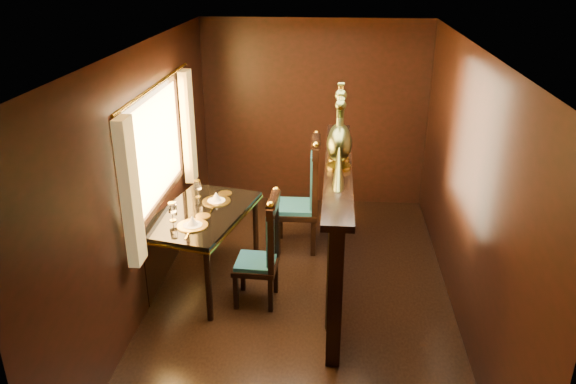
{
  "coord_description": "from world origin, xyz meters",
  "views": [
    {
      "loc": [
        0.28,
        -4.83,
        3.24
      ],
      "look_at": [
        -0.17,
        0.35,
        1.02
      ],
      "focal_mm": 35.0,
      "sensor_mm": 36.0,
      "label": 1
    }
  ],
  "objects_px": {
    "chair_left": "(267,247)",
    "chair_right": "(308,191)",
    "peacock_right": "(340,126)",
    "peacock_left": "(340,129)",
    "dining_table": "(201,218)"
  },
  "relations": [
    {
      "from": "dining_table",
      "to": "chair_right",
      "type": "height_order",
      "value": "chair_right"
    },
    {
      "from": "chair_right",
      "to": "peacock_left",
      "type": "distance_m",
      "value": 1.43
    },
    {
      "from": "chair_left",
      "to": "chair_right",
      "type": "bearing_deg",
      "value": 76.41
    },
    {
      "from": "chair_left",
      "to": "chair_right",
      "type": "height_order",
      "value": "chair_right"
    },
    {
      "from": "peacock_right",
      "to": "chair_right",
      "type": "bearing_deg",
      "value": 114.42
    },
    {
      "from": "dining_table",
      "to": "peacock_right",
      "type": "xyz_separation_m",
      "value": [
        1.38,
        0.13,
        0.98
      ]
    },
    {
      "from": "peacock_left",
      "to": "peacock_right",
      "type": "height_order",
      "value": "peacock_left"
    },
    {
      "from": "chair_left",
      "to": "peacock_left",
      "type": "relative_size",
      "value": 1.51
    },
    {
      "from": "chair_right",
      "to": "peacock_right",
      "type": "relative_size",
      "value": 1.92
    },
    {
      "from": "chair_left",
      "to": "chair_right",
      "type": "relative_size",
      "value": 0.85
    },
    {
      "from": "peacock_right",
      "to": "chair_left",
      "type": "bearing_deg",
      "value": -146.21
    },
    {
      "from": "peacock_left",
      "to": "peacock_right",
      "type": "distance_m",
      "value": 0.21
    },
    {
      "from": "chair_left",
      "to": "peacock_right",
      "type": "xyz_separation_m",
      "value": [
        0.67,
        0.45,
        1.11
      ]
    },
    {
      "from": "dining_table",
      "to": "chair_left",
      "type": "bearing_deg",
      "value": -11.44
    },
    {
      "from": "dining_table",
      "to": "chair_right",
      "type": "distance_m",
      "value": 1.35
    }
  ]
}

